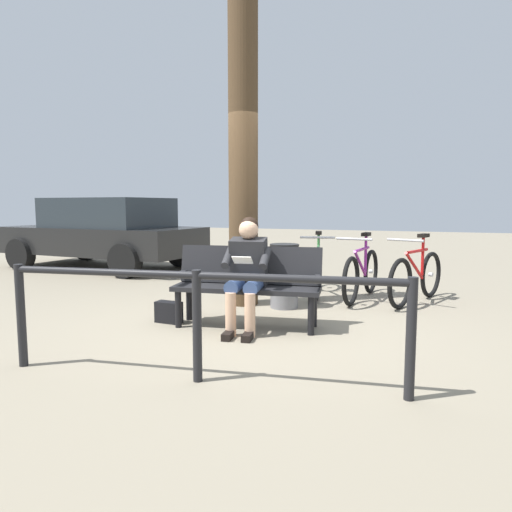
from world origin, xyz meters
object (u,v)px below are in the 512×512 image
bench (248,280)px  litter_bin (284,276)px  bicycle_blue (362,274)px  parked_car (104,232)px  bicycle_orange (417,277)px  handbag (169,312)px  bicycle_red (318,271)px  tree_trunk (243,149)px  person_reading (247,268)px

bench → litter_bin: bearing=-105.3°
bicycle_blue → parked_car: bearing=-96.2°
bicycle_orange → parked_car: bearing=-81.2°
litter_bin → parked_car: size_ratio=0.19×
bicycle_blue → bicycle_orange: bearing=98.4°
bench → litter_bin: size_ratio=1.99×
handbag → bicycle_red: bearing=-118.3°
bicycle_orange → bicycle_blue: 0.73m
tree_trunk → bicycle_red: bearing=-128.1°
tree_trunk → litter_bin: 1.74m
bicycle_red → person_reading: bearing=-18.5°
handbag → person_reading: bearing=-176.4°
person_reading → bicycle_red: size_ratio=0.72×
litter_bin → person_reading: bearing=86.8°
bench → handbag: (0.88, 0.22, -0.39)m
person_reading → tree_trunk: bearing=-74.9°
person_reading → bicycle_blue: 2.28m
bench → tree_trunk: tree_trunk is taller
tree_trunk → bicycle_red: tree_trunk is taller
person_reading → parked_car: size_ratio=0.28×
bench → bicycle_orange: bearing=-140.6°
bench → person_reading: bearing=99.2°
person_reading → bicycle_orange: 2.67m
parked_car → person_reading: bearing=147.3°
bench → bicycle_blue: bicycle_blue is taller
litter_bin → bicycle_red: (-0.21, -1.02, -0.06)m
person_reading → bicycle_blue: (-0.93, -2.06, -0.31)m
tree_trunk → parked_car: (4.08, -2.26, -1.28)m
bench → person_reading: person_reading is taller
tree_trunk → litter_bin: (-0.58, 0.02, -1.64)m
bench → handbag: bearing=5.1°
tree_trunk → parked_car: 4.84m
litter_bin → bicycle_red: size_ratio=0.50×
tree_trunk → bicycle_orange: size_ratio=2.59×
bench → bicycle_red: 2.04m
litter_bin → bicycle_red: bicycle_red is taller
litter_bin → bicycle_blue: 1.26m
bicycle_blue → parked_car: 5.70m
handbag → tree_trunk: size_ratio=0.07×
handbag → parked_car: bearing=-43.6°
bicycle_orange → parked_car: size_ratio=0.37×
bench → bicycle_orange: 2.57m
tree_trunk → bicycle_orange: 2.90m
person_reading → bicycle_red: person_reading is taller
person_reading → handbag: size_ratio=4.00×
person_reading → parked_car: bearing=-45.4°
bicycle_red → parked_car: parked_car is taller
parked_car → tree_trunk: bearing=155.0°
litter_bin → tree_trunk: bearing=-2.2°
person_reading → bicycle_red: bearing=-105.8°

